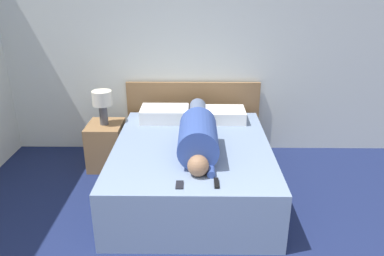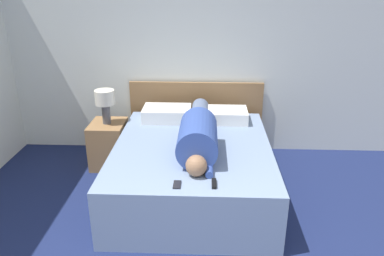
% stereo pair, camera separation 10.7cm
% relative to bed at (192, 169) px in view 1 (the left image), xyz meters
% --- Properties ---
extents(wall_back, '(6.06, 0.06, 2.60)m').
position_rel_bed_xyz_m(wall_back, '(-0.00, 1.22, 1.01)').
color(wall_back, silver).
rests_on(wall_back, ground_plane).
extents(bed, '(1.64, 2.01, 0.59)m').
position_rel_bed_xyz_m(bed, '(0.00, 0.00, 0.00)').
color(bed, '#7589A8').
rests_on(bed, ground_plane).
extents(headboard, '(1.76, 0.04, 0.95)m').
position_rel_bed_xyz_m(headboard, '(0.00, 1.15, 0.18)').
color(headboard, olive).
rests_on(headboard, ground_plane).
extents(nightstand, '(0.42, 0.49, 0.56)m').
position_rel_bed_xyz_m(nightstand, '(-1.08, 0.64, -0.01)').
color(nightstand, olive).
rests_on(nightstand, ground_plane).
extents(table_lamp, '(0.23, 0.23, 0.42)m').
position_rel_bed_xyz_m(table_lamp, '(-1.08, 0.64, 0.56)').
color(table_lamp, '#4C4C51').
rests_on(table_lamp, nightstand).
extents(person_lying, '(0.38, 1.71, 0.38)m').
position_rel_bed_xyz_m(person_lying, '(0.06, -0.07, 0.46)').
color(person_lying, '#936B4C').
rests_on(person_lying, bed).
extents(pillow_near_headboard, '(0.58, 0.39, 0.16)m').
position_rel_bed_xyz_m(pillow_near_headboard, '(-0.35, 0.72, 0.37)').
color(pillow_near_headboard, white).
rests_on(pillow_near_headboard, bed).
extents(pillow_second, '(0.55, 0.39, 0.15)m').
position_rel_bed_xyz_m(pillow_second, '(0.36, 0.72, 0.37)').
color(pillow_second, white).
rests_on(pillow_second, bed).
extents(tv_remote, '(0.04, 0.15, 0.02)m').
position_rel_bed_xyz_m(tv_remote, '(0.22, -0.81, 0.30)').
color(tv_remote, black).
rests_on(tv_remote, bed).
extents(cell_phone, '(0.06, 0.13, 0.01)m').
position_rel_bed_xyz_m(cell_phone, '(-0.10, -0.84, 0.30)').
color(cell_phone, black).
rests_on(cell_phone, bed).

